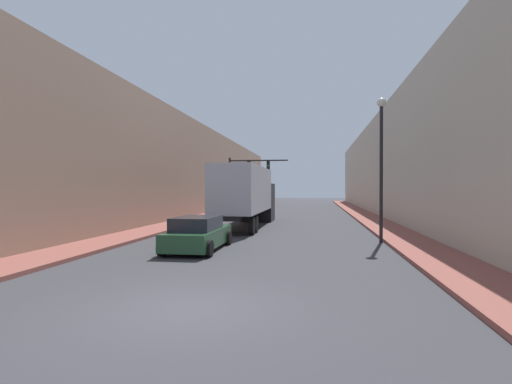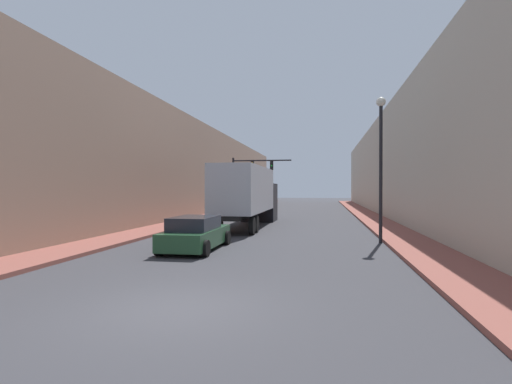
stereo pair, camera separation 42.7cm
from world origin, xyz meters
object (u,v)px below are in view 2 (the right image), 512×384
(street_lamp, at_px, (381,150))
(traffic_signal_gantry, at_px, (248,175))
(semi_truck, at_px, (249,194))
(sedan_car, at_px, (196,234))

(street_lamp, bearing_deg, traffic_signal_gantry, 118.10)
(semi_truck, height_order, traffic_signal_gantry, traffic_signal_gantry)
(street_lamp, bearing_deg, sedan_car, -156.70)
(traffic_signal_gantry, xyz_separation_m, street_lamp, (9.98, -18.68, 0.52))
(traffic_signal_gantry, height_order, street_lamp, street_lamp)
(street_lamp, bearing_deg, semi_truck, 137.62)
(traffic_signal_gantry, bearing_deg, semi_truck, -78.67)
(semi_truck, distance_m, sedan_car, 10.49)
(semi_truck, relative_size, street_lamp, 1.76)
(sedan_car, height_order, traffic_signal_gantry, traffic_signal_gantry)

